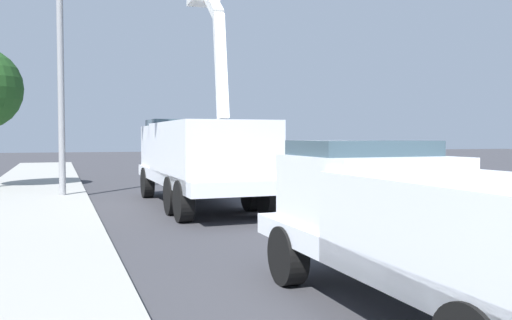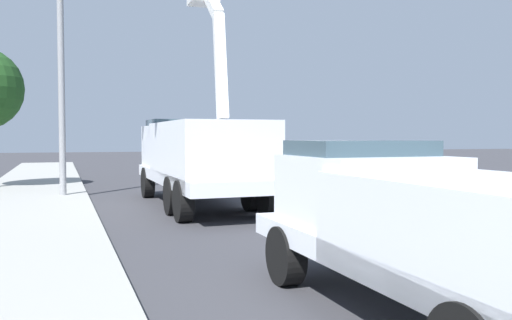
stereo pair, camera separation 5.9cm
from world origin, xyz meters
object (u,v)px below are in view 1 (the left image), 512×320
service_pickup_truck (429,223)px  traffic_cone_mid_rear (225,180)px  passing_minivan (250,160)px  utility_bucket_truck (198,152)px  traffic_cone_mid_front (346,211)px

service_pickup_truck → traffic_cone_mid_rear: service_pickup_truck is taller
passing_minivan → utility_bucket_truck: bearing=154.9°
traffic_cone_mid_rear → service_pickup_truck: bearing=175.5°
service_pickup_truck → utility_bucket_truck: bearing=3.5°
service_pickup_truck → traffic_cone_mid_rear: (15.02, -1.18, -0.72)m
utility_bucket_truck → traffic_cone_mid_front: 5.72m
traffic_cone_mid_front → traffic_cone_mid_rear: (9.24, 0.64, -0.02)m
passing_minivan → service_pickup_truck: bearing=169.8°
traffic_cone_mid_front → utility_bucket_truck: bearing=26.3°
service_pickup_truck → traffic_cone_mid_front: bearing=-17.4°
traffic_cone_mid_front → service_pickup_truck: bearing=162.6°
utility_bucket_truck → traffic_cone_mid_rear: utility_bucket_truck is taller
service_pickup_truck → traffic_cone_mid_front: (5.79, -1.82, -0.70)m
traffic_cone_mid_front → traffic_cone_mid_rear: bearing=3.9°
service_pickup_truck → passing_minivan: (19.85, -3.59, -0.15)m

